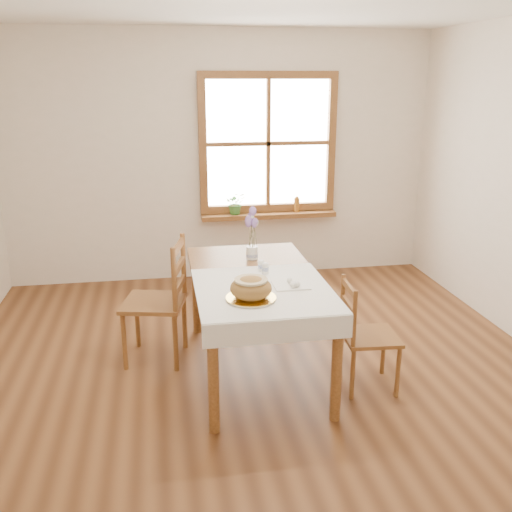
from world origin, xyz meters
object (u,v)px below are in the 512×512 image
(chair_left, at_px, (154,301))
(chair_right, at_px, (370,335))
(bread_plate, at_px, (251,298))
(flower_vase, at_px, (252,254))
(dining_table, at_px, (256,287))

(chair_left, relative_size, chair_right, 1.22)
(chair_left, relative_size, bread_plate, 3.09)
(chair_right, distance_m, flower_vase, 1.11)
(chair_left, xyz_separation_m, chair_right, (1.49, -0.69, -0.09))
(chair_right, distance_m, bread_plate, 0.94)
(chair_right, bearing_deg, dining_table, 67.32)
(chair_left, relative_size, flower_vase, 9.58)
(dining_table, distance_m, chair_left, 0.82)
(bread_plate, distance_m, flower_vase, 0.86)
(flower_vase, bearing_deg, chair_left, -175.29)
(dining_table, bearing_deg, bread_plate, -103.52)
(bread_plate, bearing_deg, flower_vase, 80.23)
(dining_table, relative_size, bread_plate, 5.11)
(chair_right, height_order, flower_vase, flower_vase)
(dining_table, relative_size, chair_right, 2.01)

